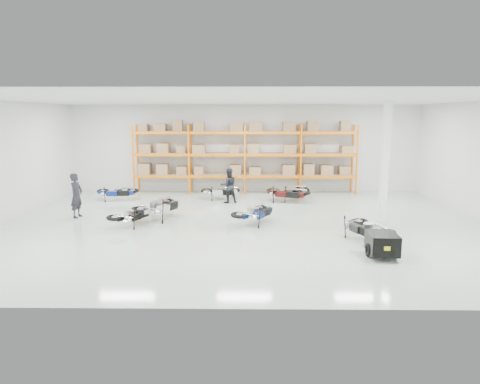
{
  "coord_description": "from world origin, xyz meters",
  "views": [
    {
      "loc": [
        0.03,
        -15.3,
        3.97
      ],
      "look_at": [
        -0.17,
        0.62,
        1.1
      ],
      "focal_mm": 32.0,
      "sensor_mm": 36.0,
      "label": 1
    }
  ],
  "objects_px": {
    "moto_black_far_left": "(132,212)",
    "moto_back_a": "(117,190)",
    "moto_back_d": "(287,190)",
    "person_left": "(77,195)",
    "moto_back_b": "(221,189)",
    "moto_back_c": "(290,189)",
    "moto_blue_centre": "(255,210)",
    "moto_touring_right": "(367,225)",
    "trailer": "(382,244)",
    "moto_silver_left": "(159,203)",
    "person_back": "(229,185)"
  },
  "relations": [
    {
      "from": "moto_back_c",
      "to": "moto_back_d",
      "type": "bearing_deg",
      "value": 136.09
    },
    {
      "from": "moto_silver_left",
      "to": "moto_touring_right",
      "type": "xyz_separation_m",
      "value": [
        7.19,
        -2.83,
        -0.09
      ]
    },
    {
      "from": "moto_silver_left",
      "to": "moto_back_c",
      "type": "distance_m",
      "value": 6.65
    },
    {
      "from": "moto_silver_left",
      "to": "moto_back_d",
      "type": "distance_m",
      "value": 6.21
    },
    {
      "from": "moto_black_far_left",
      "to": "moto_back_b",
      "type": "bearing_deg",
      "value": -96.95
    },
    {
      "from": "moto_back_c",
      "to": "moto_black_far_left",
      "type": "bearing_deg",
      "value": 107.12
    },
    {
      "from": "person_left",
      "to": "person_back",
      "type": "bearing_deg",
      "value": -54.5
    },
    {
      "from": "moto_blue_centre",
      "to": "moto_silver_left",
      "type": "height_order",
      "value": "moto_silver_left"
    },
    {
      "from": "moto_back_c",
      "to": "moto_silver_left",
      "type": "bearing_deg",
      "value": 104.5
    },
    {
      "from": "moto_blue_centre",
      "to": "person_left",
      "type": "distance_m",
      "value": 7.04
    },
    {
      "from": "moto_blue_centre",
      "to": "moto_touring_right",
      "type": "xyz_separation_m",
      "value": [
        3.51,
        -2.14,
        -0.01
      ]
    },
    {
      "from": "trailer",
      "to": "moto_blue_centre",
      "type": "bearing_deg",
      "value": 135.48
    },
    {
      "from": "moto_back_a",
      "to": "moto_silver_left",
      "type": "bearing_deg",
      "value": -148.24
    },
    {
      "from": "moto_touring_right",
      "to": "person_back",
      "type": "relative_size",
      "value": 1.08
    },
    {
      "from": "moto_black_far_left",
      "to": "moto_touring_right",
      "type": "xyz_separation_m",
      "value": [
        7.98,
        -1.84,
        0.02
      ]
    },
    {
      "from": "moto_blue_centre",
      "to": "moto_back_a",
      "type": "height_order",
      "value": "moto_blue_centre"
    },
    {
      "from": "trailer",
      "to": "person_back",
      "type": "bearing_deg",
      "value": 123.61
    },
    {
      "from": "moto_back_a",
      "to": "moto_back_c",
      "type": "relative_size",
      "value": 0.93
    },
    {
      "from": "moto_blue_centre",
      "to": "trailer",
      "type": "height_order",
      "value": "moto_blue_centre"
    },
    {
      "from": "trailer",
      "to": "moto_back_a",
      "type": "height_order",
      "value": "moto_back_a"
    },
    {
      "from": "moto_silver_left",
      "to": "moto_black_far_left",
      "type": "distance_m",
      "value": 1.28
    },
    {
      "from": "moto_back_d",
      "to": "person_left",
      "type": "xyz_separation_m",
      "value": [
        -8.53,
        -3.06,
        0.32
      ]
    },
    {
      "from": "moto_touring_right",
      "to": "person_left",
      "type": "distance_m",
      "value": 10.93
    },
    {
      "from": "moto_black_far_left",
      "to": "moto_back_a",
      "type": "xyz_separation_m",
      "value": [
        -1.93,
        4.64,
        -0.0
      ]
    },
    {
      "from": "moto_back_c",
      "to": "person_back",
      "type": "bearing_deg",
      "value": 82.07
    },
    {
      "from": "moto_back_c",
      "to": "person_left",
      "type": "relative_size",
      "value": 1.03
    },
    {
      "from": "moto_back_a",
      "to": "person_back",
      "type": "relative_size",
      "value": 1.04
    },
    {
      "from": "moto_touring_right",
      "to": "person_left",
      "type": "bearing_deg",
      "value": 144.62
    },
    {
      "from": "moto_blue_centre",
      "to": "moto_back_c",
      "type": "bearing_deg",
      "value": -78.95
    },
    {
      "from": "moto_back_b",
      "to": "moto_back_c",
      "type": "distance_m",
      "value": 3.3
    },
    {
      "from": "trailer",
      "to": "person_left",
      "type": "relative_size",
      "value": 0.94
    },
    {
      "from": "moto_blue_centre",
      "to": "moto_back_c",
      "type": "relative_size",
      "value": 0.98
    },
    {
      "from": "trailer",
      "to": "moto_back_b",
      "type": "relative_size",
      "value": 1.02
    },
    {
      "from": "moto_silver_left",
      "to": "moto_back_a",
      "type": "distance_m",
      "value": 4.55
    },
    {
      "from": "moto_silver_left",
      "to": "moto_back_a",
      "type": "xyz_separation_m",
      "value": [
        -2.73,
        3.64,
        -0.11
      ]
    },
    {
      "from": "moto_back_b",
      "to": "moto_back_c",
      "type": "bearing_deg",
      "value": -99.51
    },
    {
      "from": "moto_back_d",
      "to": "person_back",
      "type": "distance_m",
      "value": 2.7
    },
    {
      "from": "moto_back_d",
      "to": "person_left",
      "type": "height_order",
      "value": "person_left"
    },
    {
      "from": "person_left",
      "to": "moto_back_b",
      "type": "bearing_deg",
      "value": -46.82
    },
    {
      "from": "moto_touring_right",
      "to": "moto_black_far_left",
      "type": "bearing_deg",
      "value": 148.16
    },
    {
      "from": "moto_back_b",
      "to": "moto_back_a",
      "type": "bearing_deg",
      "value": 86.48
    },
    {
      "from": "person_left",
      "to": "person_back",
      "type": "xyz_separation_m",
      "value": [
        5.85,
        2.91,
        -0.07
      ]
    },
    {
      "from": "trailer",
      "to": "moto_back_b",
      "type": "height_order",
      "value": "moto_back_b"
    },
    {
      "from": "moto_blue_centre",
      "to": "moto_back_d",
      "type": "height_order",
      "value": "moto_back_d"
    },
    {
      "from": "moto_blue_centre",
      "to": "moto_back_b",
      "type": "height_order",
      "value": "moto_blue_centre"
    },
    {
      "from": "moto_silver_left",
      "to": "moto_back_a",
      "type": "height_order",
      "value": "moto_silver_left"
    },
    {
      "from": "moto_black_far_left",
      "to": "person_left",
      "type": "relative_size",
      "value": 0.96
    },
    {
      "from": "moto_back_b",
      "to": "moto_back_c",
      "type": "relative_size",
      "value": 0.9
    },
    {
      "from": "moto_blue_centre",
      "to": "moto_back_b",
      "type": "bearing_deg",
      "value": -39.36
    },
    {
      "from": "moto_black_far_left",
      "to": "moto_back_a",
      "type": "relative_size",
      "value": 1.0
    }
  ]
}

